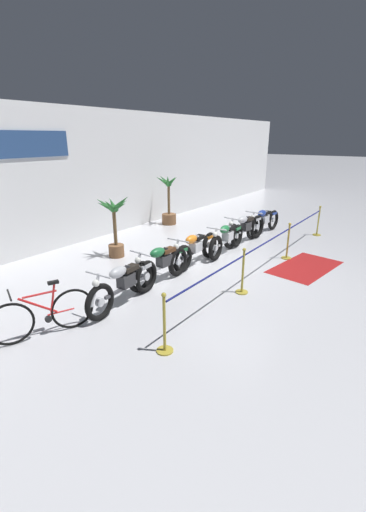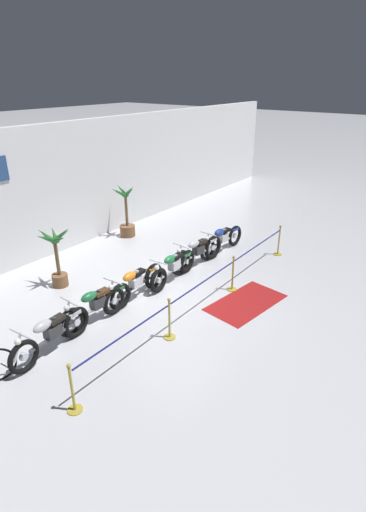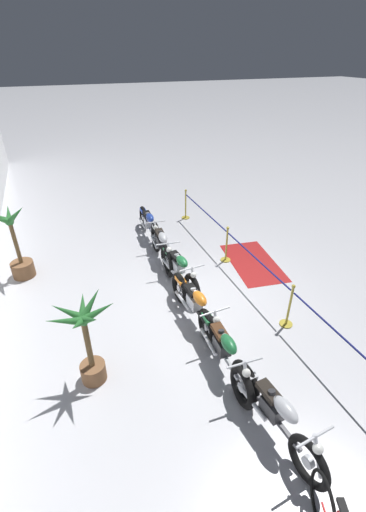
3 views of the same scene
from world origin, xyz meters
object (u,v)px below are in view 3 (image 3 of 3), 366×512
motorcycle_silver_0 (274,413)px  potted_palm_left_of_row (87,339)px  floor_banner (253,262)px  motorcycle_green_1 (223,350)px  stanchion_mid_left (288,312)px  motorcycle_orange_2 (196,306)px  motorcycle_green_3 (179,269)px  motorcycle_blue_5 (149,225)px  stanchion_mid_right (226,249)px  stanchion_far_right (186,209)px  potted_palm_right_of_row (17,251)px  stanchion_far_left (285,292)px  motorcycle_silver_4 (162,245)px

motorcycle_silver_0 → potted_palm_left_of_row: 3.16m
floor_banner → potted_palm_left_of_row: bearing=124.8°
motorcycle_green_1 → stanchion_mid_left: (0.55, -1.83, -0.10)m
motorcycle_orange_2 → stanchion_mid_left: (-0.77, -1.81, -0.11)m
motorcycle_green_3 → motorcycle_blue_5: bearing=-0.3°
stanchion_mid_right → stanchion_far_right: bearing=0.0°
stanchion_mid_right → floor_banner: size_ratio=0.47×
motorcycle_orange_2 → potted_palm_left_of_row: bearing=107.0°
stanchion_mid_left → stanchion_mid_right: bearing=0.0°
motorcycle_silver_0 → potted_palm_left_of_row: potted_palm_left_of_row is taller
motorcycle_blue_5 → potted_palm_left_of_row: 5.40m
stanchion_mid_right → floor_banner: stanchion_mid_right is taller
potted_palm_right_of_row → stanchion_far_left: bearing=-126.1°
motorcycle_blue_5 → motorcycle_green_3: bearing=179.7°
motorcycle_silver_0 → stanchion_far_left: 2.76m
motorcycle_blue_5 → potted_palm_left_of_row: potted_palm_left_of_row is taller
motorcycle_orange_2 → floor_banner: bearing=-56.0°
motorcycle_green_3 → stanchion_mid_right: (0.61, -1.63, -0.10)m
motorcycle_silver_4 → stanchion_far_left: (-3.26, -1.66, 0.24)m
motorcycle_silver_0 → stanchion_far_left: (2.16, -1.70, 0.24)m
motorcycle_silver_4 → stanchion_far_right: (2.38, -1.66, -0.12)m
potted_palm_right_of_row → stanchion_mid_right: potted_palm_right_of_row is taller
potted_palm_left_of_row → stanchion_mid_right: potted_palm_left_of_row is taller
motorcycle_green_3 → floor_banner: 2.35m
stanchion_mid_right → motorcycle_green_1: bearing=151.5°
motorcycle_silver_4 → motorcycle_green_3: bearing=-178.6°
potted_palm_left_of_row → stanchion_far_left: bearing=-88.0°
stanchion_far_right → floor_banner: size_ratio=0.47×
motorcycle_silver_0 → potted_palm_right_of_row: bearing=30.8°
motorcycle_silver_0 → stanchion_mid_right: (4.77, -1.70, -0.12)m
motorcycle_green_1 → potted_palm_left_of_row: 2.39m
motorcycle_green_3 → stanchion_mid_right: 1.74m
motorcycle_green_1 → stanchion_mid_right: 3.84m
motorcycle_orange_2 → stanchion_mid_right: 2.74m
stanchion_far_right → floor_banner: bearing=-169.0°
stanchion_mid_left → floor_banner: stanchion_mid_left is taller
stanchion_far_left → stanchion_mid_right: 2.64m
motorcycle_silver_0 → motorcycle_green_1: 1.41m
motorcycle_silver_0 → stanchion_mid_left: size_ratio=2.08×
motorcycle_silver_0 → motorcycle_silver_4: (5.42, -0.04, 0.01)m
motorcycle_blue_5 → potted_palm_right_of_row: 3.76m
motorcycle_orange_2 → floor_banner: (1.67, -2.47, -0.46)m
motorcycle_blue_5 → stanchion_mid_right: bearing=-141.4°
motorcycle_green_1 → floor_banner: (2.99, -2.49, -0.46)m
stanchion_mid_left → stanchion_far_right: 5.85m
potted_palm_right_of_row → stanchion_mid_left: (-4.06, -5.28, -0.41)m
potted_palm_left_of_row → stanchion_far_left: size_ratio=0.21×
motorcycle_silver_4 → stanchion_mid_right: 1.79m
stanchion_mid_left → motorcycle_silver_0: bearing=138.9°
motorcycle_green_1 → motorcycle_silver_0: bearing=-174.6°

